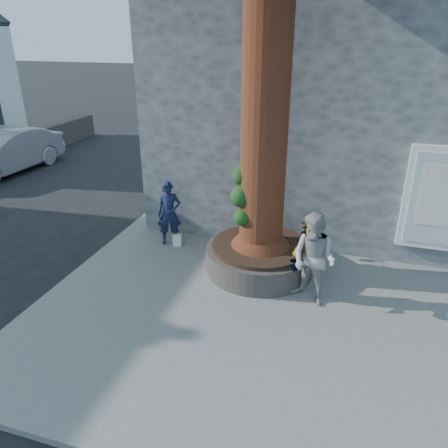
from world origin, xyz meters
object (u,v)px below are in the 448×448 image
(planter, at_px, (260,257))
(car_silver, at_px, (3,152))
(man, at_px, (169,213))
(woman, at_px, (314,260))

(planter, height_order, car_silver, car_silver)
(car_silver, bearing_deg, planter, -19.61)
(planter, bearing_deg, man, 165.67)
(planter, xyz_separation_m, woman, (1.20, -0.90, 0.60))
(man, height_order, car_silver, man)
(planter, relative_size, woman, 1.29)
(man, height_order, woman, woman)
(woman, bearing_deg, man, -178.04)
(planter, height_order, woman, woman)
(planter, distance_m, man, 2.47)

